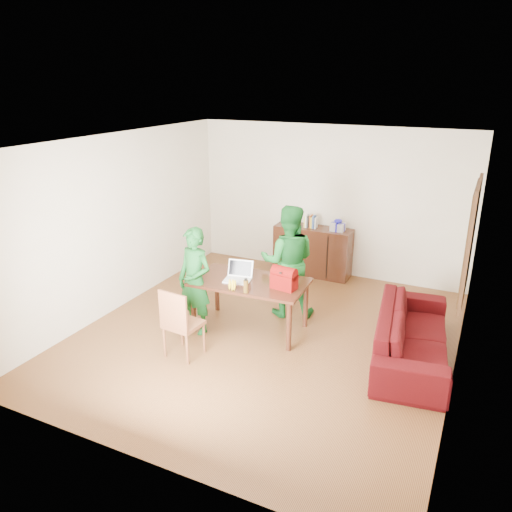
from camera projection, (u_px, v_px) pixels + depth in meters
The scene contains 10 objects.
room at pixel (271, 245), 6.76m from camera, with size 5.20×5.70×2.90m.
table at pixel (250, 287), 7.06m from camera, with size 1.64×0.98×0.75m.
chair at pixel (183, 336), 6.50m from camera, with size 0.47×0.45×0.96m.
person_near at pixel (195, 281), 6.98m from camera, with size 0.56×0.37×1.54m, color #11501C.
person_far at pixel (288, 261), 7.47m from camera, with size 0.84×0.65×1.72m, color #166322.
laptop at pixel (237, 278), 7.01m from camera, with size 0.40×0.31×0.26m.
bananas at pixel (232, 288), 6.73m from camera, with size 0.15×0.09×0.06m, color yellow, non-canonical shape.
bottle at pixel (246, 286), 6.62m from camera, with size 0.07×0.07×0.20m, color #563C13.
red_bag at pixel (284, 280), 6.74m from camera, with size 0.34×0.20×0.25m, color maroon.
sofa at pixel (412, 335), 6.44m from camera, with size 2.24×0.87×0.65m, color #35070E.
Camera 1 is at (2.59, -5.74, 3.46)m, focal length 35.00 mm.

